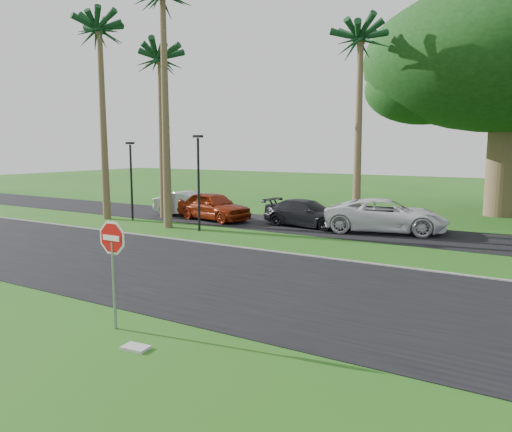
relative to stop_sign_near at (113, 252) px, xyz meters
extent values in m
plane|color=#1C5816|center=(-0.50, 3.00, -1.77)|extent=(120.00, 120.00, 0.00)
cube|color=black|center=(-0.50, 5.00, -1.76)|extent=(120.00, 8.00, 0.02)
cube|color=black|center=(-0.50, 15.50, -1.76)|extent=(120.00, 5.00, 0.02)
cube|color=gray|center=(-0.50, 9.05, -1.74)|extent=(120.00, 0.12, 0.06)
cylinder|color=gray|center=(0.00, 0.00, -0.77)|extent=(0.07, 0.07, 2.00)
cylinder|color=white|center=(0.00, 0.00, 0.33)|extent=(1.05, 0.02, 1.05)
cylinder|color=red|center=(0.00, 0.00, 0.33)|extent=(0.90, 0.02, 0.90)
cube|color=white|center=(0.00, 0.00, 0.33)|extent=(0.50, 0.02, 0.12)
cone|color=brown|center=(-13.50, 12.00, 3.48)|extent=(0.44, 0.44, 10.50)
cone|color=brown|center=(-11.00, 14.00, 2.73)|extent=(0.44, 0.44, 9.00)
cone|color=brown|center=(-8.50, 11.50, 3.98)|extent=(0.44, 0.44, 11.50)
cone|color=brown|center=(-0.50, 17.00, 2.98)|extent=(0.44, 0.44, 9.50)
cylinder|color=brown|center=(5.50, 25.00, 1.23)|extent=(1.80, 1.80, 6.00)
ellipsoid|color=#10330E|center=(5.50, 25.00, 7.23)|extent=(16.50, 16.50, 8.25)
cylinder|color=black|center=(-12.00, 12.50, 0.33)|extent=(0.12, 0.12, 4.20)
cube|color=black|center=(-12.00, 12.50, 2.51)|extent=(0.45, 0.25, 0.12)
cylinder|color=black|center=(-6.50, 11.50, 0.48)|extent=(0.12, 0.12, 4.50)
cube|color=black|center=(-6.50, 11.50, 2.81)|extent=(0.45, 0.25, 0.12)
imported|color=#A5A8AC|center=(-10.05, 15.23, -1.06)|extent=(4.48, 1.95, 1.43)
imported|color=maroon|center=(-7.97, 14.70, -0.99)|extent=(4.86, 2.64, 1.57)
imported|color=black|center=(-2.55, 15.39, -1.09)|extent=(4.83, 2.31, 1.36)
imported|color=silver|center=(1.40, 15.83, -0.97)|extent=(6.25, 4.05, 1.60)
cube|color=#A6A79F|center=(1.23, -0.61, -1.74)|extent=(0.58, 0.41, 0.06)
camera|label=1|loc=(8.39, -7.64, 2.34)|focal=35.00mm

